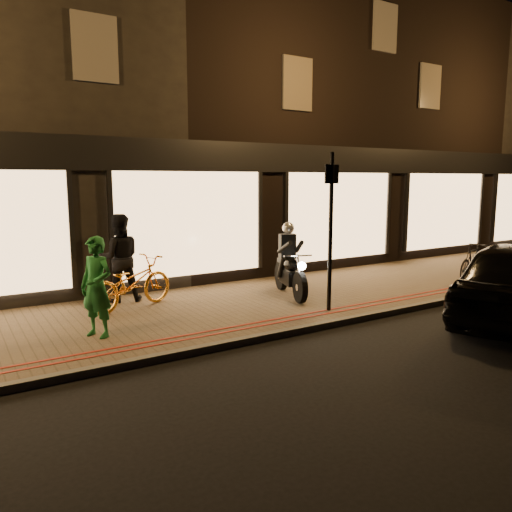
# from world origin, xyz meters

# --- Properties ---
(ground) EXTENTS (90.00, 90.00, 0.00)m
(ground) POSITION_xyz_m (0.00, 0.00, 0.00)
(ground) COLOR black
(ground) RESTS_ON ground
(sidewalk) EXTENTS (50.00, 4.00, 0.12)m
(sidewalk) POSITION_xyz_m (0.00, 2.00, 0.06)
(sidewalk) COLOR brown
(sidewalk) RESTS_ON ground
(kerb_stone) EXTENTS (50.00, 0.14, 0.12)m
(kerb_stone) POSITION_xyz_m (0.00, 0.05, 0.06)
(kerb_stone) COLOR #59544C
(kerb_stone) RESTS_ON ground
(red_kerb_lines) EXTENTS (50.00, 0.26, 0.01)m
(red_kerb_lines) POSITION_xyz_m (0.00, 0.55, 0.12)
(red_kerb_lines) COLOR #9A1E0E
(red_kerb_lines) RESTS_ON sidewalk
(building_row) EXTENTS (48.00, 10.11, 8.50)m
(building_row) POSITION_xyz_m (-0.00, 8.99, 4.25)
(building_row) COLOR black
(building_row) RESTS_ON ground
(motorcycle) EXTENTS (0.83, 1.89, 1.59)m
(motorcycle) POSITION_xyz_m (1.45, 2.06, 0.73)
(motorcycle) COLOR black
(motorcycle) RESTS_ON sidewalk
(sign_post) EXTENTS (0.35, 0.09, 3.00)m
(sign_post) POSITION_xyz_m (1.36, 0.64, 1.80)
(sign_post) COLOR black
(sign_post) RESTS_ON sidewalk
(bicycle_gold) EXTENTS (2.04, 1.31, 1.01)m
(bicycle_gold) POSITION_xyz_m (-1.83, 2.78, 0.63)
(bicycle_gold) COLOR orange
(bicycle_gold) RESTS_ON sidewalk
(bicycle_dark) EXTENTS (1.62, 0.83, 0.94)m
(bicycle_dark) POSITION_xyz_m (6.25, 0.94, 0.59)
(bicycle_dark) COLOR black
(bicycle_dark) RESTS_ON sidewalk
(person_green) EXTENTS (0.65, 0.71, 1.62)m
(person_green) POSITION_xyz_m (-2.85, 1.35, 0.93)
(person_green) COLOR #1B652B
(person_green) RESTS_ON sidewalk
(person_dark) EXTENTS (0.99, 0.84, 1.81)m
(person_dark) POSITION_xyz_m (-1.84, 3.48, 1.03)
(person_dark) COLOR black
(person_dark) RESTS_ON sidewalk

